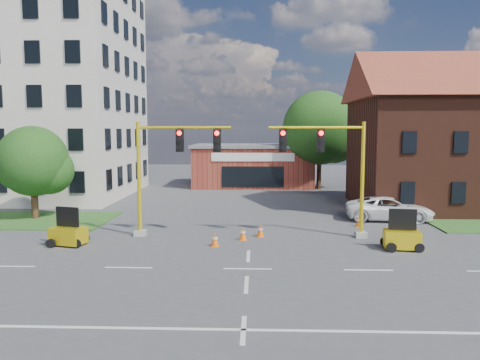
{
  "coord_description": "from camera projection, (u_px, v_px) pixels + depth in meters",
  "views": [
    {
      "loc": [
        0.36,
        -18.96,
        5.73
      ],
      "look_at": [
        -0.67,
        10.0,
        2.67
      ],
      "focal_mm": 35.0,
      "sensor_mm": 36.0,
      "label": 1
    }
  ],
  "objects": [
    {
      "name": "lane_markings",
      "position": [
        246.0,
        294.0,
        16.48
      ],
      "size": [
        60.0,
        36.0,
        0.01
      ],
      "primitive_type": null,
      "color": "silver",
      "rests_on": "ground"
    },
    {
      "name": "cone_d",
      "position": [
        359.0,
        221.0,
        27.95
      ],
      "size": [
        0.4,
        0.4,
        0.7
      ],
      "color": "#E45F0C",
      "rests_on": "ground"
    },
    {
      "name": "cone_c",
      "position": [
        243.0,
        234.0,
        24.52
      ],
      "size": [
        0.4,
        0.4,
        0.7
      ],
      "color": "#E45F0C",
      "rests_on": "ground"
    },
    {
      "name": "ground",
      "position": [
        247.0,
        269.0,
        19.46
      ],
      "size": [
        120.0,
        120.0,
        0.0
      ],
      "primitive_type": "plane",
      "color": "#424245",
      "rests_on": "ground"
    },
    {
      "name": "trailer_west",
      "position": [
        68.0,
        234.0,
        23.43
      ],
      "size": [
        1.85,
        1.47,
        1.86
      ],
      "rotation": [
        0.0,
        0.0,
        -0.26
      ],
      "color": "yellow",
      "rests_on": "ground"
    },
    {
      "name": "brick_shop",
      "position": [
        253.0,
        165.0,
        49.03
      ],
      "size": [
        12.4,
        8.4,
        4.3
      ],
      "color": "maroon",
      "rests_on": "ground"
    },
    {
      "name": "cone_a",
      "position": [
        215.0,
        240.0,
        23.18
      ],
      "size": [
        0.4,
        0.4,
        0.7
      ],
      "color": "#E45F0C",
      "rests_on": "ground"
    },
    {
      "name": "cone_b",
      "position": [
        260.0,
        231.0,
        25.29
      ],
      "size": [
        0.4,
        0.4,
        0.7
      ],
      "color": "#E45F0C",
      "rests_on": "ground"
    },
    {
      "name": "trailer_east",
      "position": [
        402.0,
        237.0,
        22.59
      ],
      "size": [
        1.79,
        1.31,
        1.89
      ],
      "rotation": [
        0.0,
        0.0,
        -0.12
      ],
      "color": "yellow",
      "rests_on": "ground"
    },
    {
      "name": "pickup_white",
      "position": [
        389.0,
        209.0,
        29.94
      ],
      "size": [
        5.7,
        3.1,
        1.52
      ],
      "primitive_type": "imported",
      "rotation": [
        0.0,
        0.0,
        1.46
      ],
      "color": "white",
      "rests_on": "ground"
    },
    {
      "name": "signal_mast_west",
      "position": [
        169.0,
        164.0,
        25.16
      ],
      "size": [
        5.3,
        0.6,
        6.2
      ],
      "color": "gray",
      "rests_on": "ground"
    },
    {
      "name": "signal_mast_east",
      "position": [
        332.0,
        165.0,
        24.85
      ],
      "size": [
        5.3,
        0.6,
        6.2
      ],
      "color": "gray",
      "rests_on": "ground"
    },
    {
      "name": "office_block",
      "position": [
        24.0,
        78.0,
        40.85
      ],
      "size": [
        18.4,
        15.4,
        20.6
      ],
      "color": "beige",
      "rests_on": "ground"
    },
    {
      "name": "tree_nw_front",
      "position": [
        37.0,
        164.0,
        30.07
      ],
      "size": [
        4.73,
        4.5,
        6.04
      ],
      "color": "#352113",
      "rests_on": "ground"
    },
    {
      "name": "tree_large",
      "position": [
        323.0,
        130.0,
        45.52
      ],
      "size": [
        7.54,
        7.18,
        9.6
      ],
      "color": "#352113",
      "rests_on": "ground"
    }
  ]
}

